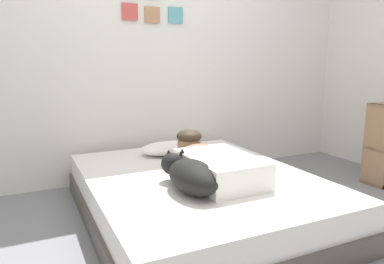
# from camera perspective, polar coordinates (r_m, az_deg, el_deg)

# --- Properties ---
(ground_plane) EXTENTS (12.77, 12.77, 0.00)m
(ground_plane) POSITION_cam_1_polar(r_m,az_deg,el_deg) (2.46, 6.33, -16.08)
(ground_plane) COLOR gray
(back_wall) EXTENTS (4.38, 0.12, 2.50)m
(back_wall) POSITION_cam_1_polar(r_m,az_deg,el_deg) (3.56, -6.37, 13.10)
(back_wall) COLOR silver
(back_wall) RESTS_ON ground
(bed) EXTENTS (1.55, 1.97, 0.32)m
(bed) POSITION_cam_1_polar(r_m,az_deg,el_deg) (2.67, 0.79, -10.01)
(bed) COLOR #4C4742
(bed) RESTS_ON ground
(pillow) EXTENTS (0.52, 0.32, 0.11)m
(pillow) POSITION_cam_1_polar(r_m,az_deg,el_deg) (3.17, -3.54, -2.54)
(pillow) COLOR white
(pillow) RESTS_ON bed
(person_lying) EXTENTS (0.43, 0.92, 0.27)m
(person_lying) POSITION_cam_1_polar(r_m,az_deg,el_deg) (2.56, 2.96, -4.66)
(person_lying) COLOR white
(person_lying) RESTS_ON bed
(dog) EXTENTS (0.26, 0.57, 0.21)m
(dog) POSITION_cam_1_polar(r_m,az_deg,el_deg) (2.27, -0.27, -6.76)
(dog) COLOR black
(dog) RESTS_ON bed
(coffee_cup) EXTENTS (0.12, 0.09, 0.07)m
(coffee_cup) POSITION_cam_1_polar(r_m,az_deg,el_deg) (3.11, 1.52, -3.12)
(coffee_cup) COLOR #D84C47
(coffee_cup) RESTS_ON bed
(cell_phone) EXTENTS (0.07, 0.14, 0.01)m
(cell_phone) POSITION_cam_1_polar(r_m,az_deg,el_deg) (2.28, 2.01, -9.34)
(cell_phone) COLOR black
(cell_phone) RESTS_ON bed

